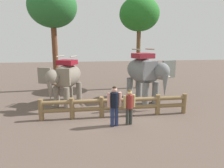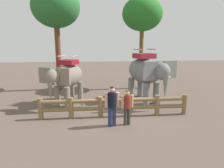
% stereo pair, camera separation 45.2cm
% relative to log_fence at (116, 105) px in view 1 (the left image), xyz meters
% --- Properties ---
extents(ground_plane, '(60.00, 60.00, 0.00)m').
position_rel_log_fence_xyz_m(ground_plane, '(0.00, -0.12, -0.60)').
color(ground_plane, brown).
extents(log_fence, '(7.50, 0.34, 1.05)m').
position_rel_log_fence_xyz_m(log_fence, '(0.00, 0.00, 0.00)').
color(log_fence, olive).
rests_on(log_fence, ground).
extents(elephant_near_left, '(2.63, 3.42, 2.90)m').
position_rel_log_fence_xyz_m(elephant_near_left, '(-2.59, 2.52, 1.03)').
color(elephant_near_left, gray).
rests_on(elephant_near_left, ground).
extents(elephant_center, '(2.67, 3.94, 3.30)m').
position_rel_log_fence_xyz_m(elephant_center, '(2.24, 2.43, 1.25)').
color(elephant_center, slate).
rests_on(elephant_center, ground).
extents(tourist_woman_in_black, '(0.64, 0.38, 1.82)m').
position_rel_log_fence_xyz_m(tourist_woman_in_black, '(-0.28, -1.13, 0.45)').
color(tourist_woman_in_black, navy).
rests_on(tourist_woman_in_black, ground).
extents(tourist_man_in_blue, '(0.57, 0.38, 1.63)m').
position_rel_log_fence_xyz_m(tourist_man_in_blue, '(0.41, -1.08, 0.34)').
color(tourist_man_in_blue, '#333732').
rests_on(tourist_man_in_blue, ground).
extents(tree_far_left, '(3.07, 3.07, 7.12)m').
position_rel_log_fence_xyz_m(tree_far_left, '(2.87, 6.16, 5.14)').
color(tree_far_left, brown).
rests_on(tree_far_left, ground).
extents(tree_back_center, '(3.57, 3.57, 7.76)m').
position_rel_log_fence_xyz_m(tree_back_center, '(-3.61, 6.49, 5.56)').
color(tree_back_center, brown).
rests_on(tree_back_center, ground).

